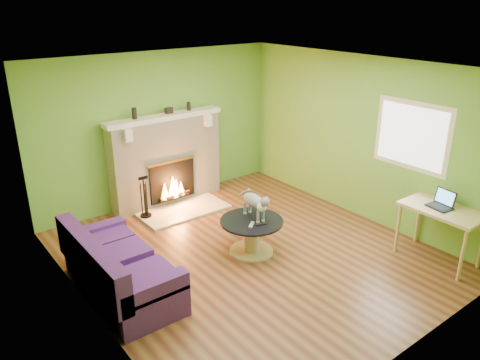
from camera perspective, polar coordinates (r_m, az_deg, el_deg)
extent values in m
plane|color=#542918|center=(6.73, 1.20, -8.96)|extent=(5.00, 5.00, 0.00)
plane|color=white|center=(5.86, 1.40, 13.53)|extent=(5.00, 5.00, 0.00)
plane|color=#609430|center=(8.18, -9.85, 6.21)|extent=(5.00, 0.00, 5.00)
plane|color=#609430|center=(4.67, 21.07, -6.91)|extent=(5.00, 0.00, 5.00)
plane|color=#609430|center=(5.17, -18.55, -3.80)|extent=(0.00, 5.00, 5.00)
plane|color=#609430|center=(7.72, 14.44, 4.94)|extent=(0.00, 5.00, 5.00)
plane|color=silver|center=(7.16, 20.19, 5.09)|extent=(0.00, 1.20, 1.20)
plane|color=white|center=(7.15, 20.16, 5.08)|extent=(0.00, 1.06, 1.06)
cube|color=beige|center=(8.19, -9.02, 2.25)|extent=(2.00, 0.35, 1.50)
cube|color=black|center=(8.14, -8.24, -0.15)|extent=(0.85, 0.03, 0.68)
cube|color=gold|center=(8.01, -8.35, 2.23)|extent=(0.91, 0.02, 0.04)
cylinder|color=black|center=(8.22, -8.02, -2.04)|extent=(0.55, 0.07, 0.07)
cube|color=silver|center=(7.94, -9.24, 7.59)|extent=(2.10, 0.28, 0.08)
cube|color=silver|center=(7.50, -13.52, 5.33)|extent=(0.12, 0.10, 0.20)
cube|color=silver|center=(8.20, -3.94, 7.24)|extent=(0.12, 0.10, 0.20)
cube|color=beige|center=(8.04, -6.89, -3.66)|extent=(1.50, 0.75, 0.03)
cube|color=silver|center=(7.94, -9.24, 7.59)|extent=(2.10, 0.28, 0.08)
cube|color=#3B175A|center=(6.03, -14.09, -11.37)|extent=(0.82, 1.82, 0.41)
cube|color=#3B175A|center=(5.74, -17.68, -9.39)|extent=(0.19, 1.82, 0.51)
cube|color=#3B175A|center=(5.25, -10.56, -12.99)|extent=(0.82, 0.19, 0.21)
cube|color=#3B175A|center=(6.57, -17.26, -6.18)|extent=(0.82, 0.19, 0.21)
cube|color=#3B175A|center=(5.50, -11.62, -11.35)|extent=(0.65, 0.49, 0.11)
cube|color=#3B175A|center=(5.98, -14.28, -8.72)|extent=(0.65, 0.49, 0.11)
cube|color=#3B175A|center=(6.41, -16.18, -6.80)|extent=(0.65, 0.49, 0.11)
cylinder|color=tan|center=(6.77, 1.39, -8.61)|extent=(0.62, 0.62, 0.03)
cylinder|color=tan|center=(6.66, 1.41, -6.88)|extent=(0.22, 0.22, 0.43)
cylinder|color=black|center=(6.55, 1.43, -5.04)|extent=(0.89, 0.89, 0.03)
cube|color=tan|center=(6.81, 23.52, -3.36)|extent=(0.61, 1.05, 0.04)
cylinder|color=tan|center=(6.59, 25.47, -8.31)|extent=(0.05, 0.05, 0.73)
cylinder|color=tan|center=(6.98, 18.69, -5.59)|extent=(0.05, 0.05, 0.73)
cylinder|color=tan|center=(7.38, 20.91, -4.41)|extent=(0.05, 0.05, 0.73)
cube|color=gray|center=(6.40, 1.41, -5.48)|extent=(0.16, 0.14, 0.02)
cube|color=black|center=(6.42, 2.58, -5.38)|extent=(0.17, 0.09, 0.02)
cylinder|color=black|center=(7.72, -12.76, 7.92)|extent=(0.08, 0.08, 0.18)
cylinder|color=black|center=(8.19, -6.27, 8.94)|extent=(0.07, 0.07, 0.14)
cube|color=black|center=(8.00, -8.66, 8.38)|extent=(0.12, 0.08, 0.10)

